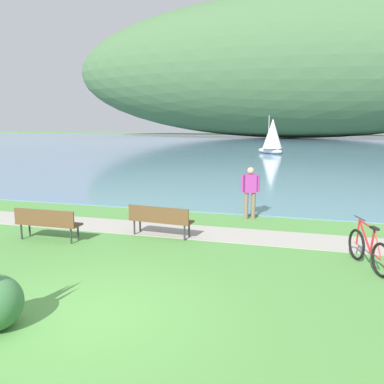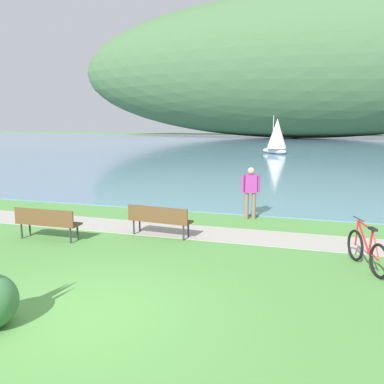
{
  "view_description": "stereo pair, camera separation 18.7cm",
  "coord_description": "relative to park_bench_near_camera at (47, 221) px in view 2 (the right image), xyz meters",
  "views": [
    {
      "loc": [
        3.3,
        -5.43,
        3.17
      ],
      "look_at": [
        -0.0,
        6.33,
        1.0
      ],
      "focal_mm": 37.28,
      "sensor_mm": 36.0,
      "label": 1
    },
    {
      "loc": [
        3.48,
        -5.38,
        3.17
      ],
      "look_at": [
        -0.0,
        6.33,
        1.0
      ],
      "focal_mm": 37.28,
      "sensor_mm": 36.0,
      "label": 2
    }
  ],
  "objects": [
    {
      "name": "shoreline_path",
      "position": [
        3.24,
        1.85,
        -0.52
      ],
      "size": [
        60.0,
        1.5,
        0.01
      ],
      "primitive_type": "cube",
      "color": "#A39E93",
      "rests_on": "ground"
    },
    {
      "name": "park_bench_further_along",
      "position": [
        2.79,
        1.15,
        0.0
      ],
      "size": [
        1.84,
        0.64,
        0.88
      ],
      "color": "brown",
      "rests_on": "ground"
    },
    {
      "name": "park_bench_near_camera",
      "position": [
        0.0,
        0.0,
        0.0
      ],
      "size": [
        1.8,
        0.49,
        0.88
      ],
      "color": "brown",
      "rests_on": "ground"
    },
    {
      "name": "bicycle_leaning_near_bench",
      "position": [
        7.99,
        0.15,
        -0.12
      ],
      "size": [
        0.67,
        1.68,
        1.01
      ],
      "color": "black",
      "rests_on": "ground"
    },
    {
      "name": "bay_water",
      "position": [
        3.24,
        44.34,
        -0.5
      ],
      "size": [
        180.0,
        80.0,
        0.04
      ],
      "primitive_type": "cube",
      "color": "#5B7F9E",
      "rests_on": "ground"
    },
    {
      "name": "distant_hillside",
      "position": [
        3.76,
        69.95,
        12.49
      ],
      "size": [
        86.48,
        28.0,
        25.95
      ],
      "primitive_type": "ellipsoid",
      "color": "#42663D",
      "rests_on": "bay_water"
    },
    {
      "name": "person_at_shoreline",
      "position": [
        4.91,
        3.91,
        0.46
      ],
      "size": [
        0.58,
        0.34,
        1.71
      ],
      "color": "#72604C",
      "rests_on": "ground"
    },
    {
      "name": "sailboat_mid_bay",
      "position": [
        3.5,
        30.8,
        1.26
      ],
      "size": [
        3.01,
        2.89,
        3.7
      ],
      "color": "white",
      "rests_on": "bay_water"
    },
    {
      "name": "ground_plane",
      "position": [
        3.24,
        -3.49,
        -0.52
      ],
      "size": [
        200.0,
        200.0,
        0.0
      ],
      "primitive_type": "plane",
      "color": "#518E42"
    }
  ]
}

